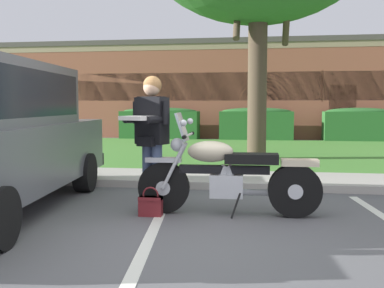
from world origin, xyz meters
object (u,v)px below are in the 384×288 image
brick_building (219,92)px  hedge_left (160,123)px  motorcycle (235,175)px  hedge_center_left (256,123)px  rider_person (151,132)px  hedge_center_right (359,124)px  handbag (151,204)px

brick_building → hedge_left: bearing=-108.9°
motorcycle → hedge_center_left: motorcycle is taller
rider_person → brick_building: bearing=92.7°
motorcycle → hedge_left: (-3.63, 11.91, 0.16)m
rider_person → hedge_center_right: bearing=68.0°
hedge_center_left → hedge_center_right: bearing=0.0°
handbag → hedge_center_right: hedge_center_right is taller
hedge_center_right → brick_building: bearing=137.0°
rider_person → hedge_center_left: bearing=84.7°
handbag → hedge_left: bearing=102.2°
hedge_center_right → brick_building: size_ratio=0.10×
hedge_left → brick_building: (1.79, 5.22, 1.33)m
motorcycle → hedge_center_left: (0.07, 11.91, 0.16)m
hedge_center_left → brick_building: 5.71m
motorcycle → hedge_center_right: motorcycle is taller
motorcycle → handbag: motorcycle is taller
hedge_center_left → brick_building: size_ratio=0.10×
rider_person → hedge_center_left: 11.96m
hedge_left → hedge_center_left: 3.69m
motorcycle → hedge_center_left: bearing=89.7°
hedge_center_right → brick_building: (-5.60, 5.22, 1.33)m
hedge_left → hedge_center_right: (7.39, 0.00, 0.00)m
motorcycle → handbag: size_ratio=6.23×
motorcycle → hedge_left: motorcycle is taller
motorcycle → hedge_center_right: (3.76, 11.91, 0.16)m
handbag → brick_building: 17.46m
hedge_left → hedge_center_right: bearing=0.0°
motorcycle → handbag: bearing=-167.6°
hedge_left → hedge_center_right: size_ratio=1.20×
motorcycle → brick_building: (-1.84, 17.13, 1.49)m
hedge_center_right → hedge_left: bearing=180.0°
handbag → hedge_center_left: bearing=85.0°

